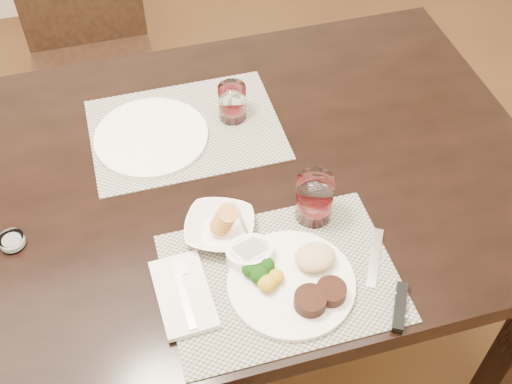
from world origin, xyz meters
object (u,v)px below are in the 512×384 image
object	(u,v)px
far_plate	(151,137)
cracker_bowl	(220,228)
chair_far	(90,45)
dinner_plate	(298,280)
wine_glass_near	(314,200)
steak_knife	(394,294)

from	to	relation	value
far_plate	cracker_bowl	bearing A→B (deg)	-74.10
chair_far	dinner_plate	bearing A→B (deg)	-75.56
dinner_plate	far_plate	distance (m)	0.54
wine_glass_near	far_plate	bearing A→B (deg)	132.26
steak_knife	far_plate	size ratio (longest dim) A/B	0.89
chair_far	dinner_plate	world-z (taller)	chair_far
wine_glass_near	far_plate	world-z (taller)	wine_glass_near
cracker_bowl	wine_glass_near	distance (m)	0.21
steak_knife	far_plate	distance (m)	0.69
dinner_plate	wine_glass_near	world-z (taller)	wine_glass_near
steak_knife	far_plate	world-z (taller)	steak_knife
cracker_bowl	wine_glass_near	bearing A→B (deg)	-1.10
far_plate	wine_glass_near	bearing A→B (deg)	-47.74
dinner_plate	far_plate	bearing A→B (deg)	133.84
steak_knife	far_plate	xyz separation A→B (m)	(-0.39, 0.57, 0.00)
far_plate	dinner_plate	bearing A→B (deg)	-66.75
chair_far	cracker_bowl	distance (m)	1.16
chair_far	steak_knife	bearing A→B (deg)	-69.59
cracker_bowl	far_plate	size ratio (longest dim) A/B	0.69
chair_far	steak_knife	distance (m)	1.46
steak_knife	wine_glass_near	world-z (taller)	wine_glass_near
dinner_plate	wine_glass_near	bearing A→B (deg)	82.07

